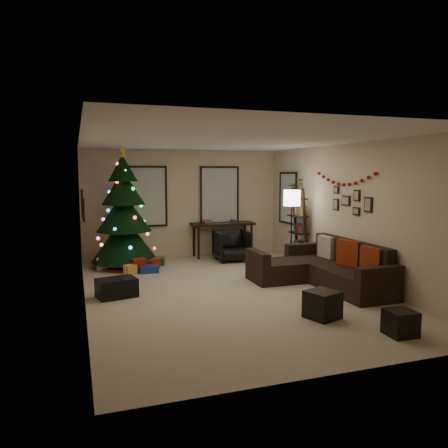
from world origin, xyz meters
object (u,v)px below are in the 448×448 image
at_px(christmas_tree, 124,217).
at_px(desk_chair, 232,245).
at_px(sofa, 323,270).
at_px(bookshelf, 300,228).
at_px(desk, 223,227).

height_order(christmas_tree, desk_chair, christmas_tree).
height_order(sofa, desk_chair, sofa).
xyz_separation_m(christmas_tree, desk_chair, (2.54, -0.14, -0.77)).
relative_size(sofa, bookshelf, 1.48).
bearing_deg(christmas_tree, desk_chair, -3.18).
xyz_separation_m(sofa, desk_chair, (-0.88, 2.72, 0.10)).
distance_m(sofa, desk_chair, 2.86).
height_order(desk, bookshelf, bookshelf).
bearing_deg(christmas_tree, desk, 11.40).
bearing_deg(bookshelf, desk_chair, 144.83).
xyz_separation_m(desk, bookshelf, (1.35, -1.58, 0.10)).
bearing_deg(desk_chair, bookshelf, -32.73).
bearing_deg(desk, sofa, -75.13).
relative_size(desk, bookshelf, 0.89).
xyz_separation_m(desk_chair, bookshelf, (1.33, -0.93, 0.49)).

